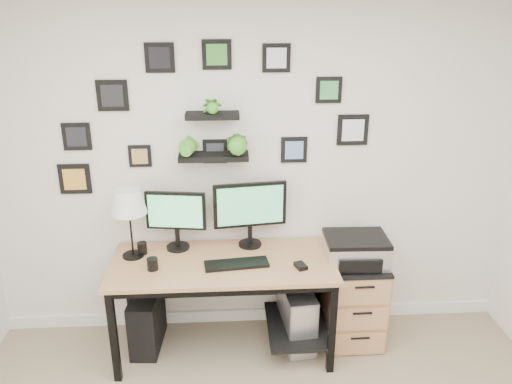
{
  "coord_description": "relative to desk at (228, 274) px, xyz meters",
  "views": [
    {
      "loc": [
        -0.21,
        -1.54,
        2.48
      ],
      "look_at": [
        -0.0,
        1.83,
        1.2
      ],
      "focal_mm": 35.0,
      "sensor_mm": 36.0,
      "label": 1
    }
  ],
  "objects": [
    {
      "name": "room",
      "position": [
        0.21,
        0.32,
        -0.58
      ],
      "size": [
        4.0,
        4.0,
        4.0
      ],
      "color": "tan",
      "rests_on": "ground"
    },
    {
      "name": "desk",
      "position": [
        0.0,
        0.0,
        0.0
      ],
      "size": [
        1.6,
        0.7,
        0.75
      ],
      "color": "tan",
      "rests_on": "ground"
    },
    {
      "name": "monitor_left",
      "position": [
        -0.37,
        0.19,
        0.39
      ],
      "size": [
        0.44,
        0.2,
        0.45
      ],
      "color": "black",
      "rests_on": "desk"
    },
    {
      "name": "monitor_right",
      "position": [
        0.17,
        0.2,
        0.42
      ],
      "size": [
        0.54,
        0.2,
        0.51
      ],
      "color": "black",
      "rests_on": "desk"
    },
    {
      "name": "keyboard",
      "position": [
        0.06,
        -0.1,
        0.14
      ],
      "size": [
        0.46,
        0.19,
        0.02
      ],
      "primitive_type": "cube",
      "rotation": [
        0.0,
        0.0,
        0.11
      ],
      "color": "black",
      "rests_on": "desk"
    },
    {
      "name": "mouse",
      "position": [
        0.51,
        -0.16,
        0.14
      ],
      "size": [
        0.09,
        0.12,
        0.03
      ],
      "primitive_type": "cube",
      "rotation": [
        0.0,
        0.0,
        0.32
      ],
      "color": "black",
      "rests_on": "desk"
    },
    {
      "name": "table_lamp",
      "position": [
        -0.69,
        0.08,
        0.54
      ],
      "size": [
        0.25,
        0.25,
        0.52
      ],
      "color": "black",
      "rests_on": "desk"
    },
    {
      "name": "mug",
      "position": [
        -0.52,
        -0.12,
        0.17
      ],
      "size": [
        0.08,
        0.08,
        0.09
      ],
      "primitive_type": "cylinder",
      "color": "black",
      "rests_on": "desk"
    },
    {
      "name": "pen_cup",
      "position": [
        -0.63,
        0.12,
        0.17
      ],
      "size": [
        0.07,
        0.07,
        0.09
      ],
      "primitive_type": "cylinder",
      "color": "black",
      "rests_on": "desk"
    },
    {
      "name": "pc_tower_black",
      "position": [
        -0.62,
        0.04,
        -0.4
      ],
      "size": [
        0.23,
        0.46,
        0.45
      ],
      "primitive_type": "cube",
      "rotation": [
        0.0,
        0.0,
        -0.07
      ],
      "color": "black",
      "rests_on": "ground"
    },
    {
      "name": "pc_tower_grey",
      "position": [
        0.52,
        0.01,
        -0.39
      ],
      "size": [
        0.26,
        0.5,
        0.48
      ],
      "color": "gray",
      "rests_on": "ground"
    },
    {
      "name": "file_cabinet",
      "position": [
        0.96,
        0.06,
        -0.29
      ],
      "size": [
        0.43,
        0.53,
        0.67
      ],
      "color": "tan",
      "rests_on": "ground"
    },
    {
      "name": "printer",
      "position": [
        0.94,
        0.04,
        0.15
      ],
      "size": [
        0.46,
        0.38,
        0.21
      ],
      "color": "silver",
      "rests_on": "file_cabinet"
    },
    {
      "name": "wall_decor",
      "position": [
        -0.1,
        0.27,
        1.04
      ],
      "size": [
        2.27,
        0.18,
        1.09
      ],
      "color": "black",
      "rests_on": "ground"
    }
  ]
}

